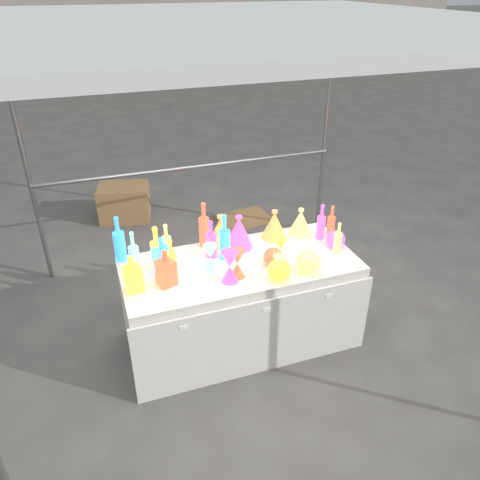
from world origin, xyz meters
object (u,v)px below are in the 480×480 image
object	(u,v)px
decanter_0	(133,274)
lampshade_0	(221,231)
hourglass_0	(237,264)
bottle_0	(157,248)
display_table	(240,303)
globe_0	(279,271)
cardboard_box_closed	(124,202)

from	to	relation	value
decanter_0	lampshade_0	distance (m)	0.84
hourglass_0	decanter_0	bearing A→B (deg)	173.93
hourglass_0	bottle_0	bearing A→B (deg)	150.20
display_table	lampshade_0	world-z (taller)	lampshade_0
decanter_0	globe_0	size ratio (longest dim) A/B	1.59
bottle_0	globe_0	size ratio (longest dim) A/B	2.07
bottle_0	lampshade_0	distance (m)	0.56
display_table	decanter_0	distance (m)	0.96
display_table	cardboard_box_closed	world-z (taller)	display_table
lampshade_0	cardboard_box_closed	bearing A→B (deg)	89.02
cardboard_box_closed	globe_0	bearing A→B (deg)	-61.40
bottle_0	hourglass_0	size ratio (longest dim) A/B	1.60
bottle_0	lampshade_0	bearing A→B (deg)	15.57
decanter_0	display_table	bearing A→B (deg)	-1.99
display_table	lampshade_0	size ratio (longest dim) A/B	6.54
hourglass_0	cardboard_box_closed	bearing A→B (deg)	100.94
globe_0	lampshade_0	bearing A→B (deg)	113.57
bottle_0	globe_0	distance (m)	0.91
display_table	decanter_0	world-z (taller)	decanter_0
cardboard_box_closed	lampshade_0	xyz separation A→B (m)	(0.55, -2.31, 0.67)
decanter_0	lampshade_0	bearing A→B (deg)	18.64
decanter_0	cardboard_box_closed	bearing A→B (deg)	77.96
decanter_0	lampshade_0	xyz separation A→B (m)	(0.75, 0.37, 0.00)
cardboard_box_closed	decanter_0	xyz separation A→B (m)	(-0.20, -2.69, 0.67)
decanter_0	globe_0	distance (m)	1.03
display_table	decanter_0	xyz separation A→B (m)	(-0.81, -0.08, 0.51)
display_table	cardboard_box_closed	distance (m)	2.68
bottle_0	globe_0	xyz separation A→B (m)	(0.80, -0.43, -0.11)
display_table	hourglass_0	world-z (taller)	hourglass_0
cardboard_box_closed	globe_0	xyz separation A→B (m)	(0.81, -2.90, 0.60)
bottle_0	hourglass_0	bearing A→B (deg)	-29.80
display_table	hourglass_0	size ratio (longest dim) A/B	8.31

